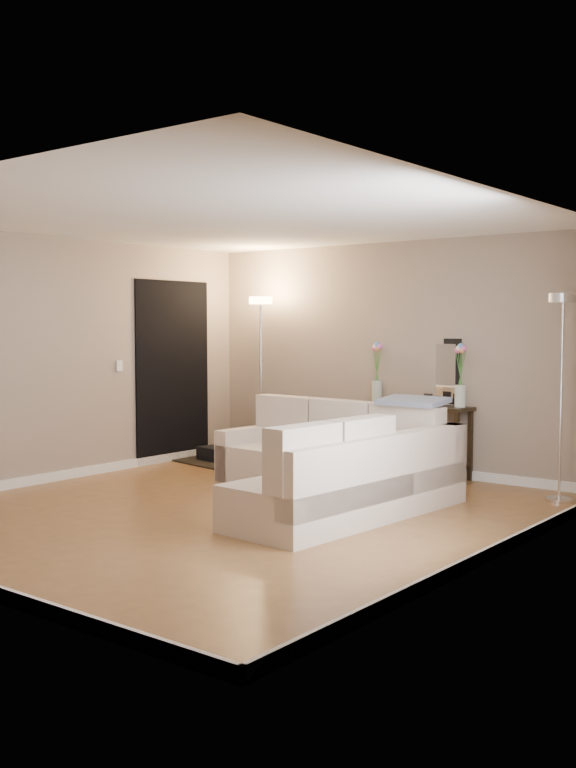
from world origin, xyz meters
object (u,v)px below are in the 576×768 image
Objects in this scene: sectional_sofa at (335,466)px; floor_lamp_unlit at (562,355)px; console_table at (410,435)px; floor_lamp_lit at (261,345)px.

sectional_sofa is 1.34× the size of floor_lamp_unlit.
console_table is 2.20m from floor_lamp_lit.
floor_lamp_unlit is (3.80, -0.16, -0.03)m from floor_lamp_lit.
sectional_sofa is 2.79m from floor_lamp_lit.
floor_lamp_lit is 1.02× the size of floor_lamp_unlit.
floor_lamp_lit reaches higher than sectional_sofa.
sectional_sofa is 1.70m from console_table.
floor_lamp_unlit is at bearing 37.50° from sectional_sofa.
floor_lamp_lit is 3.80m from floor_lamp_unlit.
floor_lamp_lit is at bearing 177.55° from floor_lamp_unlit.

